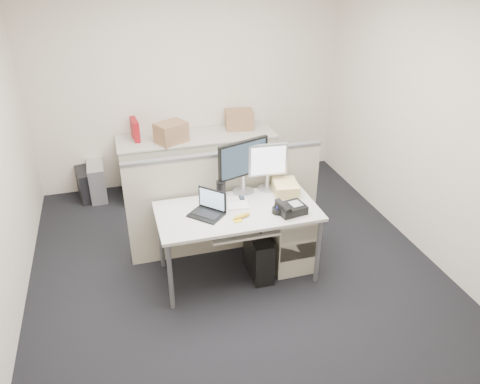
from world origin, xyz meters
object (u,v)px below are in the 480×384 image
object	(u,v)px
laptop	(206,205)
desk_phone	(291,209)
desk	(237,216)
monitor_main	(243,167)

from	to	relation	value
laptop	desk_phone	bearing A→B (deg)	33.67
desk	monitor_main	distance (m)	0.49
desk	laptop	bearing A→B (deg)	-176.19
desk_phone	monitor_main	bearing A→B (deg)	112.43
monitor_main	desk_phone	world-z (taller)	monitor_main
desk	desk_phone	distance (m)	0.51
desk	laptop	world-z (taller)	laptop
desk	desk_phone	world-z (taller)	desk_phone
monitor_main	laptop	bearing A→B (deg)	-161.32
laptop	desk_phone	distance (m)	0.78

